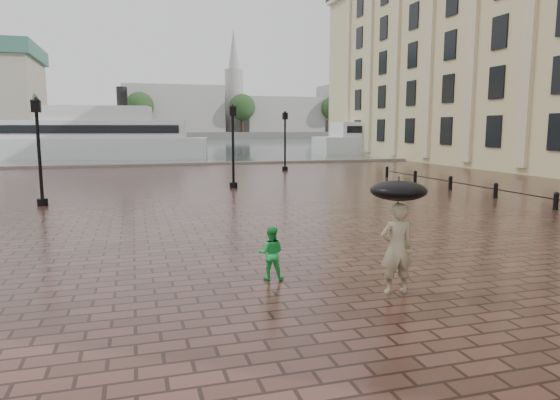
% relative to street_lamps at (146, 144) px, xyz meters
% --- Properties ---
extents(ground, '(300.00, 300.00, 0.00)m').
position_rel_street_lamps_xyz_m(ground, '(1.50, -17.50, -2.33)').
color(ground, '#39211A').
rests_on(ground, ground).
extents(harbour_water, '(240.00, 240.00, 0.00)m').
position_rel_street_lamps_xyz_m(harbour_water, '(1.50, 74.50, -2.33)').
color(harbour_water, '#4B545B').
rests_on(harbour_water, ground).
extents(quay_edge, '(80.00, 0.60, 0.30)m').
position_rel_street_lamps_xyz_m(quay_edge, '(1.50, 14.50, -2.33)').
color(quay_edge, slate).
rests_on(quay_edge, ground).
extents(far_shore, '(300.00, 60.00, 2.00)m').
position_rel_street_lamps_xyz_m(far_shore, '(1.50, 142.50, -1.33)').
color(far_shore, '#4C4C47').
rests_on(far_shore, ground).
extents(distant_skyline, '(102.50, 22.00, 33.00)m').
position_rel_street_lamps_xyz_m(distant_skyline, '(49.64, 132.50, 7.13)').
color(distant_skyline, gray).
rests_on(distant_skyline, ground).
extents(far_trees, '(188.00, 8.00, 13.50)m').
position_rel_street_lamps_xyz_m(far_trees, '(1.50, 120.50, 7.09)').
color(far_trees, '#2D2119').
rests_on(far_trees, ground).
extents(bollard_row, '(0.22, 21.22, 0.73)m').
position_rel_street_lamps_xyz_m(bollard_row, '(15.50, -11.00, -1.93)').
color(bollard_row, black).
rests_on(bollard_row, ground).
extents(street_lamps, '(21.44, 14.44, 4.40)m').
position_rel_street_lamps_xyz_m(street_lamps, '(0.00, 0.00, 0.00)').
color(street_lamps, black).
rests_on(street_lamps, ground).
extents(adult_pedestrian, '(0.70, 0.49, 1.82)m').
position_rel_street_lamps_xyz_m(adult_pedestrian, '(4.20, -21.80, -1.41)').
color(adult_pedestrian, tan).
rests_on(adult_pedestrian, ground).
extents(child_pedestrian, '(0.68, 0.60, 1.17)m').
position_rel_street_lamps_xyz_m(child_pedestrian, '(2.05, -20.25, -1.74)').
color(child_pedestrian, green).
rests_on(child_pedestrian, ground).
extents(ferry_near, '(23.60, 9.19, 7.55)m').
position_rel_street_lamps_xyz_m(ferry_near, '(-4.36, 26.11, -0.06)').
color(ferry_near, silver).
rests_on(ferry_near, ground).
extents(ferry_far, '(22.78, 6.04, 7.43)m').
position_rel_street_lamps_xyz_m(ferry_far, '(32.30, 26.57, -0.09)').
color(ferry_far, silver).
rests_on(ferry_far, ground).
extents(umbrella, '(1.10, 1.10, 1.18)m').
position_rel_street_lamps_xyz_m(umbrella, '(4.20, -21.80, -0.27)').
color(umbrella, black).
rests_on(umbrella, ground).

